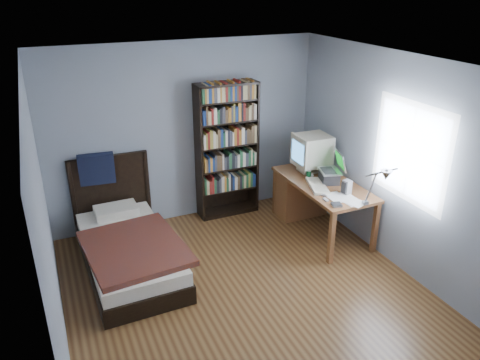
% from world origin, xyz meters
% --- Properties ---
extents(room, '(4.20, 4.24, 2.50)m').
position_xyz_m(room, '(0.03, -0.00, 1.25)').
color(room, '#4E2E17').
rests_on(room, ground).
extents(desk, '(0.75, 1.55, 0.73)m').
position_xyz_m(desk, '(1.50, 1.33, 0.41)').
color(desk, brown).
rests_on(desk, floor).
extents(crt_monitor, '(0.47, 0.44, 0.53)m').
position_xyz_m(crt_monitor, '(1.56, 1.32, 1.03)').
color(crt_monitor, beige).
rests_on(crt_monitor, desk).
extents(laptop, '(0.41, 0.39, 0.41)m').
position_xyz_m(laptop, '(1.59, 0.88, 0.84)').
color(laptop, '#2D2D30').
rests_on(laptop, desk).
extents(desk_lamp, '(0.24, 0.54, 0.64)m').
position_xyz_m(desk_lamp, '(1.48, -0.23, 1.24)').
color(desk_lamp, '#99999E').
rests_on(desk_lamp, desk).
extents(keyboard, '(0.35, 0.55, 0.05)m').
position_xyz_m(keyboard, '(1.35, 0.81, 0.75)').
color(keyboard, beige).
rests_on(keyboard, desk).
extents(speaker, '(0.11, 0.11, 0.18)m').
position_xyz_m(speaker, '(1.57, 0.49, 0.82)').
color(speaker, gray).
rests_on(speaker, desk).
extents(soda_can, '(0.06, 0.06, 0.12)m').
position_xyz_m(soda_can, '(1.38, 1.08, 0.79)').
color(soda_can, '#073413').
rests_on(soda_can, desk).
extents(mouse, '(0.06, 0.11, 0.04)m').
position_xyz_m(mouse, '(1.47, 1.16, 0.75)').
color(mouse, silver).
rests_on(mouse, desk).
extents(phone_silver, '(0.06, 0.10, 0.02)m').
position_xyz_m(phone_silver, '(1.27, 0.56, 0.74)').
color(phone_silver, '#B1B1B6').
rests_on(phone_silver, desk).
extents(phone_grey, '(0.04, 0.09, 0.02)m').
position_xyz_m(phone_grey, '(1.23, 0.43, 0.74)').
color(phone_grey, gray).
rests_on(phone_grey, desk).
extents(external_drive, '(0.14, 0.14, 0.02)m').
position_xyz_m(external_drive, '(1.27, 0.26, 0.74)').
color(external_drive, gray).
rests_on(external_drive, desk).
extents(bookshelf, '(0.87, 0.30, 1.94)m').
position_xyz_m(bookshelf, '(0.55, 1.94, 0.97)').
color(bookshelf, black).
rests_on(bookshelf, floor).
extents(bed, '(1.15, 2.07, 1.16)m').
position_xyz_m(bed, '(-1.08, 1.14, 0.26)').
color(bed, black).
rests_on(bed, floor).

